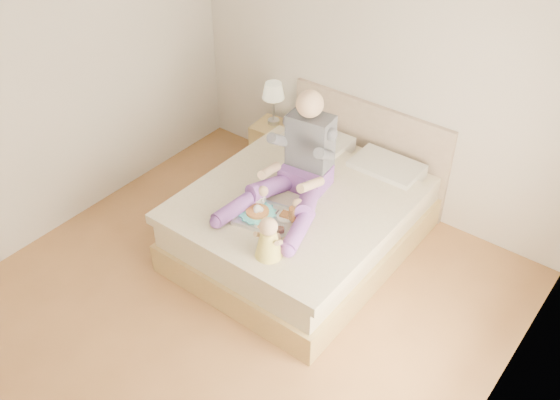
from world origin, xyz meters
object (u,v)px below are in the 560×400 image
Objects in this scene: adult at (298,167)px; baby at (269,240)px; bed at (308,214)px; tray at (269,215)px; nightstand at (274,146)px.

adult is 3.26× the size of baby.
bed is 1.90× the size of adult.
baby is at bearing -75.77° from adult.
tray is at bearing -94.44° from adult.
adult is (0.96, -0.90, 0.63)m from nightstand.
tray is 0.45m from baby.
bed is at bearing 75.71° from tray.
baby is (0.27, -0.33, 0.11)m from tray.
baby is at bearing -73.68° from bed.
bed is at bearing -43.48° from nightstand.
nightstand is (-1.00, 0.79, -0.07)m from bed.
baby reaches higher than nightstand.
adult is at bearing 106.32° from baby.
adult reaches higher than nightstand.
tray is (-0.02, -0.54, 0.32)m from bed.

